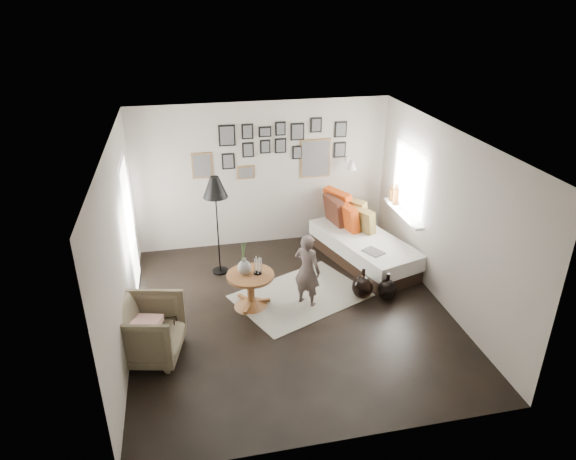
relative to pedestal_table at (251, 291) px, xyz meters
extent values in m
plane|color=black|center=(0.55, -0.29, -0.25)|extent=(4.80, 4.80, 0.00)
plane|color=#A39B8F|center=(0.55, 2.11, 1.05)|extent=(4.50, 0.00, 4.50)
plane|color=#A39B8F|center=(0.55, -2.69, 1.05)|extent=(4.50, 0.00, 4.50)
plane|color=#A39B8F|center=(-1.70, -0.29, 1.05)|extent=(0.00, 4.80, 4.80)
plane|color=#A39B8F|center=(2.80, -0.29, 1.05)|extent=(0.00, 4.80, 4.80)
plane|color=white|center=(0.55, -0.29, 2.35)|extent=(4.80, 4.80, 0.00)
plane|color=white|center=(-1.68, 0.91, 0.80)|extent=(0.00, 2.14, 2.14)
plane|color=white|center=(-1.68, 0.91, 0.80)|extent=(0.00, 1.88, 1.88)
plane|color=white|center=(-1.68, 0.91, 0.80)|extent=(0.00, 1.93, 1.93)
plane|color=white|center=(2.79, 0.91, 1.20)|extent=(0.00, 1.30, 1.30)
plane|color=white|center=(2.79, 0.91, 1.20)|extent=(0.00, 1.14, 1.14)
cube|color=white|center=(2.73, 0.91, 0.63)|extent=(0.15, 1.32, 0.04)
cylinder|color=#8C4C14|center=(2.73, 1.26, 0.79)|extent=(0.10, 0.10, 0.28)
cylinder|color=#8C4C14|center=(2.73, 1.43, 0.76)|extent=(0.08, 0.08, 0.22)
cube|color=brown|center=(-0.50, 2.09, 1.30)|extent=(0.35, 0.03, 0.45)
cube|color=black|center=(-0.50, 2.08, 1.30)|extent=(0.30, 0.01, 0.40)
cube|color=black|center=(-0.05, 2.09, 1.80)|extent=(0.28, 0.03, 0.36)
cube|color=black|center=(-0.05, 2.08, 1.80)|extent=(0.23, 0.01, 0.31)
cube|color=black|center=(-0.05, 2.09, 1.35)|extent=(0.22, 0.03, 0.28)
cube|color=black|center=(-0.05, 2.08, 1.35)|extent=(0.17, 0.01, 0.23)
cube|color=black|center=(0.30, 2.09, 1.85)|extent=(0.20, 0.03, 0.26)
cube|color=black|center=(0.30, 2.08, 1.85)|extent=(0.15, 0.01, 0.21)
cube|color=black|center=(0.30, 2.09, 1.53)|extent=(0.20, 0.03, 0.26)
cube|color=black|center=(0.30, 2.08, 1.53)|extent=(0.15, 0.01, 0.21)
cube|color=black|center=(0.60, 2.09, 1.83)|extent=(0.22, 0.03, 0.18)
cube|color=black|center=(0.60, 2.08, 1.83)|extent=(0.17, 0.01, 0.13)
cube|color=black|center=(0.60, 2.09, 1.57)|extent=(0.18, 0.03, 0.24)
cube|color=black|center=(0.60, 2.08, 1.57)|extent=(0.13, 0.01, 0.19)
cube|color=black|center=(0.87, 2.09, 1.87)|extent=(0.18, 0.03, 0.24)
cube|color=black|center=(0.87, 2.08, 1.87)|extent=(0.13, 0.01, 0.19)
cube|color=black|center=(0.87, 2.09, 1.57)|extent=(0.20, 0.03, 0.26)
cube|color=black|center=(0.87, 2.08, 1.57)|extent=(0.15, 0.01, 0.21)
cube|color=black|center=(1.17, 2.09, 1.80)|extent=(0.24, 0.03, 0.30)
cube|color=black|center=(1.17, 2.08, 1.80)|extent=(0.19, 0.01, 0.25)
cube|color=black|center=(1.17, 2.09, 1.43)|extent=(0.18, 0.03, 0.24)
cube|color=black|center=(1.17, 2.08, 1.43)|extent=(0.13, 0.01, 0.19)
cube|color=brown|center=(1.50, 2.09, 1.30)|extent=(0.55, 0.03, 0.70)
cube|color=black|center=(1.50, 2.08, 1.30)|extent=(0.50, 0.01, 0.65)
cube|color=black|center=(1.50, 2.09, 1.90)|extent=(0.20, 0.03, 0.26)
cube|color=black|center=(1.50, 2.08, 1.90)|extent=(0.15, 0.01, 0.21)
cube|color=black|center=(1.95, 2.09, 1.80)|extent=(0.22, 0.03, 0.28)
cube|color=black|center=(1.95, 2.08, 1.80)|extent=(0.17, 0.01, 0.23)
cube|color=black|center=(1.95, 2.09, 1.43)|extent=(0.22, 0.03, 0.28)
cube|color=black|center=(1.95, 2.08, 1.43)|extent=(0.17, 0.01, 0.23)
cube|color=brown|center=(0.25, 2.09, 1.13)|extent=(0.30, 0.03, 0.24)
cube|color=black|center=(0.25, 2.08, 1.13)|extent=(0.25, 0.01, 0.19)
cube|color=white|center=(2.10, 2.08, 1.25)|extent=(0.06, 0.04, 0.10)
cylinder|color=white|center=(2.10, 1.96, 1.27)|extent=(0.02, 0.24, 0.02)
cone|color=white|center=(2.10, 1.83, 1.21)|extent=(0.18, 0.18, 0.14)
cube|color=silver|center=(0.78, 0.11, -0.25)|extent=(2.27, 1.97, 0.01)
cone|color=brown|center=(0.00, 0.00, -0.20)|extent=(0.52, 0.52, 0.10)
cylinder|color=brown|center=(0.00, 0.00, 0.03)|extent=(0.11, 0.11, 0.40)
cylinder|color=brown|center=(0.00, 0.00, 0.27)|extent=(0.70, 0.70, 0.04)
ellipsoid|color=black|center=(-0.08, 0.02, 0.40)|extent=(0.20, 0.20, 0.22)
cylinder|color=black|center=(-0.08, 0.02, 0.53)|extent=(0.06, 0.06, 0.04)
cylinder|color=black|center=(0.11, 0.00, 0.30)|extent=(0.12, 0.12, 0.02)
cube|color=black|center=(2.09, 0.94, -0.13)|extent=(1.42, 2.20, 0.24)
cube|color=silver|center=(2.09, 0.94, 0.10)|extent=(1.49, 2.27, 0.26)
cube|color=#B2330A|center=(2.11, 1.77, 0.50)|extent=(0.48, 0.65, 0.60)
cube|color=#401E14|center=(1.96, 1.66, 0.47)|extent=(0.34, 0.57, 0.53)
cube|color=brown|center=(2.24, 1.49, 0.46)|extent=(0.49, 0.56, 0.51)
cube|color=#B2330A|center=(2.02, 1.34, 0.45)|extent=(0.34, 0.53, 0.49)
cube|color=brown|center=(2.19, 1.15, 0.42)|extent=(0.41, 0.50, 0.45)
cube|color=black|center=(2.04, 0.39, 0.24)|extent=(0.36, 0.39, 0.02)
imported|color=brown|center=(-1.45, -0.85, 0.14)|extent=(1.02, 1.00, 0.78)
cube|color=silver|center=(-1.45, -0.80, 0.23)|extent=(0.43, 0.44, 0.16)
cylinder|color=black|center=(-0.36, 1.12, -0.24)|extent=(0.26, 0.26, 0.03)
cylinder|color=black|center=(-0.36, 1.12, 0.49)|extent=(0.02, 0.02, 1.49)
cone|color=black|center=(-0.36, 1.12, 1.26)|extent=(0.39, 0.39, 0.34)
cube|color=black|center=(-1.24, -0.63, -0.07)|extent=(0.24, 0.17, 0.30)
cube|color=silver|center=(-1.21, -0.65, -0.07)|extent=(0.23, 0.11, 0.30)
ellipsoid|color=black|center=(1.69, -0.12, -0.06)|extent=(0.33, 0.33, 0.38)
cylinder|color=black|center=(1.69, -0.12, 0.18)|extent=(0.05, 0.05, 0.12)
ellipsoid|color=black|center=(2.04, -0.24, -0.09)|extent=(0.29, 0.29, 0.33)
cylinder|color=black|center=(2.04, -0.24, 0.14)|extent=(0.05, 0.05, 0.12)
imported|color=brown|center=(0.83, -0.10, 0.32)|extent=(0.49, 0.48, 1.15)
camera|label=1|loc=(-0.81, -6.41, 4.06)|focal=32.00mm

